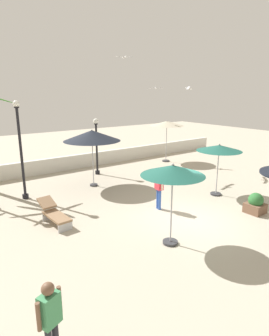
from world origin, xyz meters
TOP-DOWN VIEW (x-y plane):
  - ground_plane at (0.00, 0.00)m, footprint 56.00×56.00m
  - boundary_wall at (0.00, 9.96)m, footprint 25.20×0.30m
  - patio_umbrella_0 at (-0.76, 6.09)m, footprint 2.90×2.90m
  - patio_umbrella_1 at (3.32, 1.37)m, footprint 2.09×2.09m
  - patio_umbrella_3 at (-1.65, -0.73)m, footprint 2.00×2.00m
  - patio_umbrella_4 at (6.05, 7.95)m, footprint 2.34×2.34m
  - lamp_post_2 at (0.51, 7.96)m, footprint 0.32×0.32m
  - lamp_post_3 at (-4.23, 6.31)m, footprint 0.29×0.29m
  - lounge_chair_0 at (-4.13, 2.97)m, footprint 0.68×1.87m
  - guest_0 at (-0.06, 1.68)m, footprint 0.30×0.55m
  - guest_1 at (-6.33, -2.64)m, footprint 0.52×0.36m
  - seagull_0 at (5.62, 5.63)m, footprint 1.23×0.88m
  - seagull_1 at (5.60, 8.65)m, footprint 0.91×1.18m
  - seagull_2 at (2.33, 7.65)m, footprint 1.32×0.44m
  - planter at (2.86, -0.95)m, footprint 0.70×0.70m

SIDE VIEW (x-z plane):
  - ground_plane at x=0.00m, z-range 0.00..0.00m
  - planter at x=2.86m, z-range -0.04..0.81m
  - lounge_chair_0 at x=-4.13m, z-range 0.00..0.81m
  - boundary_wall at x=0.00m, z-range 0.00..0.89m
  - guest_1 at x=-6.33m, z-range 0.18..1.85m
  - guest_0 at x=-0.06m, z-range 0.19..1.92m
  - lamp_post_2 at x=0.51m, z-range 0.21..3.54m
  - patio_umbrella_1 at x=3.32m, z-range 1.00..3.49m
  - lamp_post_3 at x=-4.23m, z-range 0.14..4.60m
  - patio_umbrella_3 at x=-1.65m, z-range 1.09..3.79m
  - patio_umbrella_0 at x=-0.76m, z-range 1.17..4.14m
  - patio_umbrella_4 at x=6.05m, z-range 1.20..4.11m
  - seagull_0 at x=5.62m, z-range 4.91..5.12m
  - seagull_1 at x=5.60m, z-range 4.95..5.16m
  - seagull_2 at x=2.33m, z-range 6.66..6.81m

